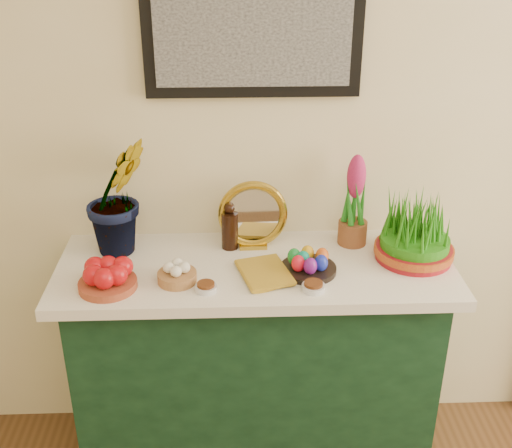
{
  "coord_description": "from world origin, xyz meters",
  "views": [
    {
      "loc": [
        -0.49,
        0.03,
        2.02
      ],
      "look_at": [
        -0.42,
        1.95,
        1.07
      ],
      "focal_mm": 45.0,
      "sensor_mm": 36.0,
      "label": 1
    }
  ],
  "objects": [
    {
      "name": "sideboard",
      "position": [
        -0.42,
        2.0,
        0.42
      ],
      "size": [
        1.3,
        0.45,
        0.85
      ],
      "primitive_type": "cube",
      "color": "#163D23",
      "rests_on": "ground"
    },
    {
      "name": "spice_dish_right",
      "position": [
        -0.23,
        1.82,
        0.9
      ],
      "size": [
        0.08,
        0.08,
        0.03
      ],
      "color": "silver",
      "rests_on": "tablecloth"
    },
    {
      "name": "garlic_basket",
      "position": [
        -0.68,
        1.89,
        0.92
      ],
      "size": [
        0.17,
        0.17,
        0.07
      ],
      "color": "#AF7546",
      "rests_on": "tablecloth"
    },
    {
      "name": "book",
      "position": [
        -0.46,
        1.9,
        0.9
      ],
      "size": [
        0.19,
        0.24,
        0.03
      ],
      "primitive_type": "imported",
      "rotation": [
        0.0,
        0.0,
        0.27
      ],
      "color": "#B18922",
      "rests_on": "tablecloth"
    },
    {
      "name": "egg_plate",
      "position": [
        -0.24,
        1.94,
        0.92
      ],
      "size": [
        0.22,
        0.22,
        0.08
      ],
      "color": "black",
      "rests_on": "tablecloth"
    },
    {
      "name": "hyacinth_green",
      "position": [
        -0.9,
        2.12,
        1.17
      ],
      "size": [
        0.37,
        0.36,
        0.57
      ],
      "primitive_type": "imported",
      "rotation": [
        0.0,
        0.0,
        0.6
      ],
      "color": "#227E1E",
      "rests_on": "tablecloth"
    },
    {
      "name": "wheatgrass_sabzeh",
      "position": [
        0.15,
        2.02,
        0.99
      ],
      "size": [
        0.28,
        0.28,
        0.23
      ],
      "color": "maroon",
      "rests_on": "tablecloth"
    },
    {
      "name": "spice_dish_left",
      "position": [
        -0.58,
        1.83,
        0.9
      ],
      "size": [
        0.07,
        0.07,
        0.03
      ],
      "color": "silver",
      "rests_on": "tablecloth"
    },
    {
      "name": "apple_bowl",
      "position": [
        -0.91,
        1.86,
        0.93
      ],
      "size": [
        0.25,
        0.25,
        0.1
      ],
      "color": "#9B4227",
      "rests_on": "tablecloth"
    },
    {
      "name": "tablecloth",
      "position": [
        -0.42,
        2.0,
        0.87
      ],
      "size": [
        1.4,
        0.55,
        0.04
      ],
      "primitive_type": "cube",
      "color": "white",
      "rests_on": "sideboard"
    },
    {
      "name": "mirror",
      "position": [
        -0.42,
        2.14,
        1.01
      ],
      "size": [
        0.26,
        0.07,
        0.26
      ],
      "color": "#B5932C",
      "rests_on": "tablecloth"
    },
    {
      "name": "hyacinth_pink",
      "position": [
        -0.05,
        2.15,
        1.05
      ],
      "size": [
        0.11,
        0.11,
        0.35
      ],
      "color": "brown",
      "rests_on": "tablecloth"
    },
    {
      "name": "vinegar_cruet",
      "position": [
        -0.5,
        2.13,
        0.97
      ],
      "size": [
        0.06,
        0.06,
        0.18
      ],
      "color": "black",
      "rests_on": "tablecloth"
    }
  ]
}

